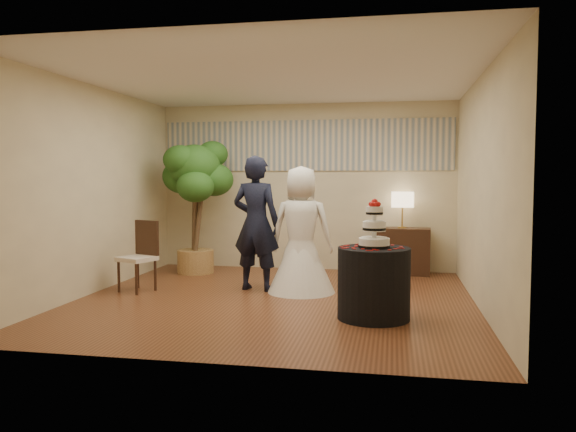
% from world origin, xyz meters
% --- Properties ---
extents(floor, '(5.00, 5.00, 0.00)m').
position_xyz_m(floor, '(0.00, 0.00, 0.00)').
color(floor, brown).
rests_on(floor, ground).
extents(ceiling, '(5.00, 5.00, 0.00)m').
position_xyz_m(ceiling, '(0.00, 0.00, 2.80)').
color(ceiling, white).
rests_on(ceiling, wall_back).
extents(wall_back, '(5.00, 0.06, 2.80)m').
position_xyz_m(wall_back, '(0.00, 2.50, 1.40)').
color(wall_back, beige).
rests_on(wall_back, ground).
extents(wall_front, '(5.00, 0.06, 2.80)m').
position_xyz_m(wall_front, '(0.00, -2.50, 1.40)').
color(wall_front, beige).
rests_on(wall_front, ground).
extents(wall_left, '(0.06, 5.00, 2.80)m').
position_xyz_m(wall_left, '(-2.50, 0.00, 1.40)').
color(wall_left, beige).
rests_on(wall_left, ground).
extents(wall_right, '(0.06, 5.00, 2.80)m').
position_xyz_m(wall_right, '(2.50, 0.00, 1.40)').
color(wall_right, beige).
rests_on(wall_right, ground).
extents(mural_border, '(4.90, 0.02, 0.85)m').
position_xyz_m(mural_border, '(0.00, 2.48, 2.10)').
color(mural_border, '#ABA89C').
rests_on(mural_border, wall_back).
extents(groom, '(0.74, 0.55, 1.86)m').
position_xyz_m(groom, '(-0.38, 0.57, 0.93)').
color(groom, black).
rests_on(groom, floor).
extents(bride, '(0.97, 0.97, 1.72)m').
position_xyz_m(bride, '(0.26, 0.54, 0.86)').
color(bride, white).
rests_on(bride, floor).
extents(cake_table, '(0.99, 0.99, 0.79)m').
position_xyz_m(cake_table, '(1.28, -0.73, 0.40)').
color(cake_table, black).
rests_on(cake_table, floor).
extents(wedding_cake, '(0.34, 0.34, 0.54)m').
position_xyz_m(wedding_cake, '(1.28, -0.73, 1.06)').
color(wedding_cake, white).
rests_on(wedding_cake, cake_table).
extents(console, '(0.92, 0.45, 0.75)m').
position_xyz_m(console, '(1.62, 2.25, 0.37)').
color(console, '#311C11').
rests_on(console, floor).
extents(table_lamp, '(0.35, 0.35, 0.58)m').
position_xyz_m(table_lamp, '(1.62, 2.25, 1.04)').
color(table_lamp, beige).
rests_on(table_lamp, console).
extents(ficus_tree, '(1.25, 1.25, 2.21)m').
position_xyz_m(ficus_tree, '(-1.69, 1.74, 1.10)').
color(ficus_tree, '#28591C').
rests_on(ficus_tree, floor).
extents(side_chair, '(0.58, 0.59, 0.97)m').
position_xyz_m(side_chair, '(-1.96, 0.17, 0.48)').
color(side_chair, '#311C11').
rests_on(side_chair, floor).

